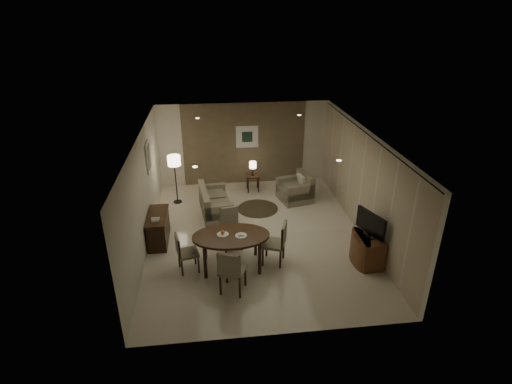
{
  "coord_description": "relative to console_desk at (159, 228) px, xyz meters",
  "views": [
    {
      "loc": [
        -1.09,
        -8.9,
        5.45
      ],
      "look_at": [
        0.0,
        0.2,
        1.15
      ],
      "focal_mm": 28.0,
      "sensor_mm": 36.0,
      "label": 1
    }
  ],
  "objects": [
    {
      "name": "art_back_canvas",
      "position": [
        2.59,
        3.44,
        1.23
      ],
      "size": [
        0.34,
        0.01,
        0.34
      ],
      "primitive_type": "cube",
      "color": "#192D20",
      "rests_on": "wall_back"
    },
    {
      "name": "floor_lamp",
      "position": [
        0.32,
        2.2,
        0.37
      ],
      "size": [
        0.38,
        0.38,
        1.5
      ],
      "primitive_type": null,
      "color": "#FFE5B7",
      "rests_on": "floor"
    },
    {
      "name": "round_rug",
      "position": [
        2.7,
        1.48,
        -0.37
      ],
      "size": [
        1.2,
        1.2,
        0.01
      ],
      "primitive_type": "cylinder",
      "color": "#463927",
      "rests_on": "floor"
    },
    {
      "name": "taupe_accent",
      "position": [
        2.49,
        3.48,
        0.98
      ],
      "size": [
        3.96,
        0.03,
        2.7
      ],
      "primitive_type": "cube",
      "color": "brown",
      "rests_on": "wall_back"
    },
    {
      "name": "telephone",
      "position": [
        0.0,
        -0.3,
        0.43
      ],
      "size": [
        0.2,
        0.14,
        0.09
      ],
      "primitive_type": null,
      "color": "white",
      "rests_on": "console_desk"
    },
    {
      "name": "curtain_rod",
      "position": [
        5.17,
        0.0,
        2.27
      ],
      "size": [
        0.03,
        6.8,
        0.03
      ],
      "primitive_type": "cylinder",
      "rotation": [
        1.57,
        0.0,
        0.0
      ],
      "color": "black",
      "rests_on": "wall_right"
    },
    {
      "name": "napkin",
      "position": [
        1.97,
        -1.33,
        0.47
      ],
      "size": [
        0.12,
        0.08,
        0.03
      ],
      "primitive_type": "cube",
      "color": "white",
      "rests_on": "plate_b"
    },
    {
      "name": "chair_far",
      "position": [
        1.81,
        -0.49,
        0.12
      ],
      "size": [
        0.56,
        0.56,
        0.99
      ],
      "primitive_type": null,
      "rotation": [
        0.0,
        0.0,
        0.18
      ],
      "color": "#776F5B",
      "rests_on": "floor"
    },
    {
      "name": "art_left_frame",
      "position": [
        -0.23,
        1.2,
        1.48
      ],
      "size": [
        0.03,
        0.6,
        0.8
      ],
      "primitive_type": "cube",
      "color": "silver",
      "rests_on": "wall_left"
    },
    {
      "name": "chair_near",
      "position": [
        1.73,
        -2.14,
        0.14
      ],
      "size": [
        0.65,
        0.65,
        1.03
      ],
      "primitive_type": null,
      "rotation": [
        0.0,
        0.0,
        2.77
      ],
      "color": "#776F5B",
      "rests_on": "floor"
    },
    {
      "name": "console_desk",
      "position": [
        0.0,
        0.0,
        0.0
      ],
      "size": [
        0.48,
        1.2,
        0.75
      ],
      "primitive_type": null,
      "color": "#3E2614",
      "rests_on": "floor"
    },
    {
      "name": "room_shell",
      "position": [
        2.49,
        0.4,
        0.98
      ],
      "size": [
        5.5,
        7.0,
        2.7
      ],
      "color": "beige",
      "rests_on": "ground"
    },
    {
      "name": "chair_right",
      "position": [
        2.72,
        -1.23,
        0.14
      ],
      "size": [
        0.64,
        0.64,
        1.02
      ],
      "primitive_type": null,
      "rotation": [
        0.0,
        0.0,
        -1.93
      ],
      "color": "#776F5B",
      "rests_on": "floor"
    },
    {
      "name": "armchair",
      "position": [
        3.89,
        1.93,
        0.04
      ],
      "size": [
        1.08,
        1.11,
        0.83
      ],
      "primitive_type": null,
      "rotation": [
        0.0,
        0.0,
        -1.33
      ],
      "color": "#776F5B",
      "rests_on": "floor"
    },
    {
      "name": "table_lamp",
      "position": [
        2.7,
        2.78,
        0.41
      ],
      "size": [
        0.22,
        0.22,
        0.5
      ],
      "primitive_type": null,
      "color": "#FFEAC1",
      "rests_on": "side_table"
    },
    {
      "name": "downlight_nl",
      "position": [
        1.09,
        -1.8,
        2.31
      ],
      "size": [
        0.1,
        0.1,
        0.01
      ],
      "primitive_type": "cylinder",
      "color": "white",
      "rests_on": "ceiling"
    },
    {
      "name": "plate_b",
      "position": [
        1.97,
        -1.33,
        0.45
      ],
      "size": [
        0.26,
        0.26,
        0.02
      ],
      "primitive_type": "cylinder",
      "color": "white",
      "rests_on": "dining_table"
    },
    {
      "name": "plate_a",
      "position": [
        1.57,
        -1.23,
        0.45
      ],
      "size": [
        0.26,
        0.26,
        0.02
      ],
      "primitive_type": "cylinder",
      "color": "white",
      "rests_on": "dining_table"
    },
    {
      "name": "downlight_fl",
      "position": [
        1.09,
        1.8,
        2.31
      ],
      "size": [
        0.1,
        0.1,
        0.01
      ],
      "primitive_type": "cylinder",
      "color": "white",
      "rests_on": "ceiling"
    },
    {
      "name": "tv_cabinet",
      "position": [
        4.89,
        -1.5,
        -0.03
      ],
      "size": [
        0.48,
        0.9,
        0.7
      ],
      "primitive_type": null,
      "color": "brown",
      "rests_on": "floor"
    },
    {
      "name": "downlight_nr",
      "position": [
        3.89,
        -1.8,
        2.31
      ],
      "size": [
        0.1,
        0.1,
        0.01
      ],
      "primitive_type": "cylinder",
      "color": "white",
      "rests_on": "ceiling"
    },
    {
      "name": "art_back_frame",
      "position": [
        2.59,
        3.46,
        1.23
      ],
      "size": [
        0.72,
        0.03,
        0.72
      ],
      "primitive_type": "cube",
      "color": "silver",
      "rests_on": "wall_back"
    },
    {
      "name": "art_left_canvas",
      "position": [
        -0.21,
        1.2,
        1.48
      ],
      "size": [
        0.01,
        0.46,
        0.64
      ],
      "primitive_type": "cube",
      "color": "gray",
      "rests_on": "wall_left"
    },
    {
      "name": "curtain_wall",
      "position": [
        5.17,
        0.0,
        0.95
      ],
      "size": [
        0.08,
        6.7,
        2.58
      ],
      "primitive_type": null,
      "color": "beige",
      "rests_on": "wall_right"
    },
    {
      "name": "side_table",
      "position": [
        2.7,
        2.78,
        -0.11
      ],
      "size": [
        0.42,
        0.42,
        0.53
      ],
      "primitive_type": null,
      "color": "#321C10",
      "rests_on": "floor"
    },
    {
      "name": "dining_table",
      "position": [
        1.75,
        -1.28,
        0.03
      ],
      "size": [
        1.73,
        1.08,
        0.81
      ],
      "primitive_type": null,
      "color": "#3E2614",
      "rests_on": "floor"
    },
    {
      "name": "downlight_fr",
      "position": [
        3.89,
        1.8,
        2.31
      ],
      "size": [
        0.1,
        0.1,
        0.01
      ],
      "primitive_type": "cylinder",
      "color": "white",
      "rests_on": "ceiling"
    },
    {
      "name": "sofa",
      "position": [
        1.46,
        1.39,
        -0.0
      ],
      "size": [
        1.67,
        0.97,
        0.75
      ],
      "primitive_type": null,
      "rotation": [
        0.0,
        0.0,
        1.69
      ],
      "color": "#776F5B",
      "rests_on": "floor"
    },
    {
      "name": "flat_tv",
      "position": [
        4.87,
        -1.5,
        0.65
      ],
      "size": [
        0.36,
        0.85,
        0.6
      ],
      "primitive_type": null,
      "rotation": [
        0.0,
        0.0,
        0.35
      ],
      "color": "black",
      "rests_on": "tv_cabinet"
    },
    {
      "name": "chair_left",
      "position": [
        0.78,
        -1.31,
        0.08
      ],
      "size": [
        0.53,
        0.53,
        0.92
      ],
      "primitive_type": null,
      "rotation": [
        0.0,
        0.0,
        1.8
      ],
      "color": "#776F5B",
      "rests_on": "floor"
    },
    {
      "name": "fruit_apple",
      "position": [
        1.57,
        -1.23,
        0.5
      ],
      "size": [
        0.09,
        0.09,
        0.09
      ],
      "primitive_type": "sphere",
      "color": "#C65316",
      "rests_on": "plate_a"
    }
  ]
}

